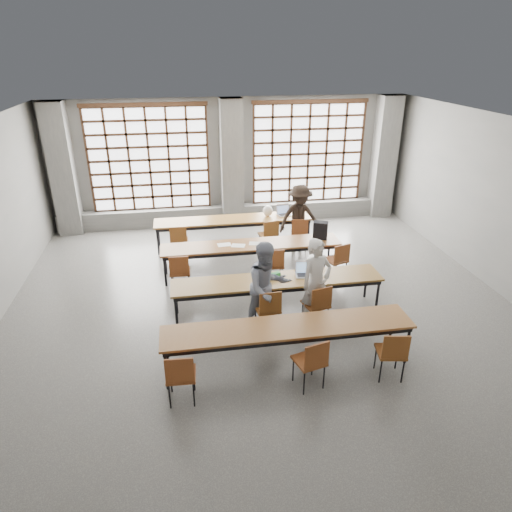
# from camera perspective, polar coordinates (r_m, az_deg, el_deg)

# --- Properties ---
(floor) EXTENTS (11.00, 11.00, 0.00)m
(floor) POSITION_cam_1_polar(r_m,az_deg,el_deg) (8.85, 1.28, -7.61)
(floor) COLOR #51514F
(floor) RESTS_ON ground
(ceiling) EXTENTS (11.00, 11.00, 0.00)m
(ceiling) POSITION_cam_1_polar(r_m,az_deg,el_deg) (7.57, 1.53, 15.36)
(ceiling) COLOR silver
(ceiling) RESTS_ON floor
(wall_back) EXTENTS (10.00, 0.00, 10.00)m
(wall_back) POSITION_cam_1_polar(r_m,az_deg,el_deg) (13.25, -3.19, 11.73)
(wall_back) COLOR slate
(wall_back) RESTS_ON floor
(column_left) EXTENTS (0.60, 0.55, 3.50)m
(column_left) POSITION_cam_1_polar(r_m,az_deg,el_deg) (13.26, -23.04, 9.83)
(column_left) COLOR #5B5B59
(column_left) RESTS_ON floor
(column_mid) EXTENTS (0.60, 0.55, 3.50)m
(column_mid) POSITION_cam_1_polar(r_m,az_deg,el_deg) (12.98, -3.04, 11.46)
(column_mid) COLOR #5B5B59
(column_mid) RESTS_ON floor
(column_right) EXTENTS (0.60, 0.55, 3.50)m
(column_right) POSITION_cam_1_polar(r_m,az_deg,el_deg) (14.20, 15.70, 11.75)
(column_right) COLOR #5B5B59
(column_right) RESTS_ON floor
(window_left) EXTENTS (3.32, 0.12, 3.00)m
(window_left) POSITION_cam_1_polar(r_m,az_deg,el_deg) (13.09, -13.20, 11.64)
(window_left) COLOR white
(window_left) RESTS_ON wall_back
(window_right) EXTENTS (3.32, 0.12, 3.00)m
(window_right) POSITION_cam_1_polar(r_m,az_deg,el_deg) (13.57, 6.54, 12.57)
(window_right) COLOR white
(window_right) RESTS_ON wall_back
(sill_ledge) EXTENTS (9.80, 0.35, 0.50)m
(sill_ledge) POSITION_cam_1_polar(r_m,az_deg,el_deg) (13.48, -2.94, 5.32)
(sill_ledge) COLOR #5B5B59
(sill_ledge) RESTS_ON floor
(desk_row_a) EXTENTS (4.00, 0.70, 0.73)m
(desk_row_a) POSITION_cam_1_polar(r_m,az_deg,el_deg) (11.70, -2.83, 4.38)
(desk_row_a) COLOR brown
(desk_row_a) RESTS_ON floor
(desk_row_b) EXTENTS (4.00, 0.70, 0.73)m
(desk_row_b) POSITION_cam_1_polar(r_m,az_deg,el_deg) (10.18, -0.59, 1.20)
(desk_row_b) COLOR brown
(desk_row_b) RESTS_ON floor
(desk_row_c) EXTENTS (4.00, 0.70, 0.73)m
(desk_row_c) POSITION_cam_1_polar(r_m,az_deg,el_deg) (8.66, 2.69, -3.30)
(desk_row_c) COLOR brown
(desk_row_c) RESTS_ON floor
(desk_row_d) EXTENTS (4.00, 0.70, 0.73)m
(desk_row_d) POSITION_cam_1_polar(r_m,az_deg,el_deg) (7.31, 4.03, -9.14)
(desk_row_d) COLOR brown
(desk_row_d) RESTS_ON floor
(chair_back_left) EXTENTS (0.44, 0.44, 0.88)m
(chair_back_left) POSITION_cam_1_polar(r_m,az_deg,el_deg) (11.09, -9.63, 2.16)
(chair_back_left) COLOR brown
(chair_back_left) RESTS_ON floor
(chair_back_mid) EXTENTS (0.49, 0.49, 0.88)m
(chair_back_mid) POSITION_cam_1_polar(r_m,az_deg,el_deg) (11.28, 1.69, 2.92)
(chair_back_mid) COLOR brown
(chair_back_mid) RESTS_ON floor
(chair_back_right) EXTENTS (0.50, 0.51, 0.88)m
(chair_back_right) POSITION_cam_1_polar(r_m,az_deg,el_deg) (11.45, 5.47, 3.15)
(chair_back_right) COLOR brown
(chair_back_right) RESTS_ON floor
(chair_mid_left) EXTENTS (0.44, 0.44, 0.88)m
(chair_mid_left) POSITION_cam_1_polar(r_m,az_deg,el_deg) (9.56, -9.52, -1.66)
(chair_mid_left) COLOR brown
(chair_mid_left) RESTS_ON floor
(chair_mid_centre) EXTENTS (0.45, 0.46, 0.88)m
(chair_mid_centre) POSITION_cam_1_polar(r_m,az_deg,el_deg) (9.73, 2.29, -0.81)
(chair_mid_centre) COLOR maroon
(chair_mid_centre) RESTS_ON floor
(chair_mid_right) EXTENTS (0.52, 0.53, 0.88)m
(chair_mid_right) POSITION_cam_1_polar(r_m,az_deg,el_deg) (10.10, 10.24, -0.20)
(chair_mid_right) COLOR brown
(chair_mid_right) RESTS_ON floor
(chair_front_left) EXTENTS (0.46, 0.46, 0.88)m
(chair_front_left) POSITION_cam_1_polar(r_m,az_deg,el_deg) (8.14, 1.58, -6.32)
(chair_front_left) COLOR brown
(chair_front_left) RESTS_ON floor
(chair_front_right) EXTENTS (0.50, 0.51, 0.88)m
(chair_front_right) POSITION_cam_1_polar(r_m,az_deg,el_deg) (8.34, 7.76, -5.72)
(chair_front_right) COLOR brown
(chair_front_right) RESTS_ON floor
(chair_near_left) EXTENTS (0.44, 0.45, 0.88)m
(chair_near_left) POSITION_cam_1_polar(r_m,az_deg,el_deg) (6.73, -9.42, -14.26)
(chair_near_left) COLOR brown
(chair_near_left) RESTS_ON floor
(chair_near_mid) EXTENTS (0.51, 0.51, 0.88)m
(chair_near_mid) POSITION_cam_1_polar(r_m,az_deg,el_deg) (6.95, 7.02, -12.66)
(chair_near_mid) COLOR brown
(chair_near_mid) RESTS_ON floor
(chair_near_right) EXTENTS (0.49, 0.49, 0.88)m
(chair_near_right) POSITION_cam_1_polar(r_m,az_deg,el_deg) (7.37, 16.72, -11.23)
(chair_near_right) COLOR brown
(chair_near_right) RESTS_ON floor
(student_male) EXTENTS (0.72, 0.59, 1.70)m
(student_male) POSITION_cam_1_polar(r_m,az_deg,el_deg) (8.29, 7.51, -3.42)
(student_male) COLOR silver
(student_male) RESTS_ON floor
(student_female) EXTENTS (0.99, 0.87, 1.71)m
(student_female) POSITION_cam_1_polar(r_m,az_deg,el_deg) (8.09, 1.38, -3.94)
(student_female) COLOR #19274D
(student_female) RESTS_ON floor
(student_back) EXTENTS (1.19, 0.82, 1.68)m
(student_back) POSITION_cam_1_polar(r_m,az_deg,el_deg) (11.46, 5.46, 4.79)
(student_back) COLOR black
(student_back) RESTS_ON floor
(laptop_front) EXTENTS (0.40, 0.35, 0.26)m
(laptop_front) POSITION_cam_1_polar(r_m,az_deg,el_deg) (8.82, 6.11, -1.94)
(laptop_front) COLOR #BBBBC0
(laptop_front) RESTS_ON desk_row_c
(laptop_back) EXTENTS (0.41, 0.37, 0.26)m
(laptop_back) POSITION_cam_1_polar(r_m,az_deg,el_deg) (11.97, 3.50, 5.50)
(laptop_back) COLOR #BABBC0
(laptop_back) RESTS_ON desk_row_a
(mouse) EXTENTS (0.10, 0.07, 0.04)m
(mouse) POSITION_cam_1_polar(r_m,az_deg,el_deg) (8.84, 8.77, -2.36)
(mouse) COLOR white
(mouse) RESTS_ON desk_row_c
(green_box) EXTENTS (0.27, 0.18, 0.09)m
(green_box) POSITION_cam_1_polar(r_m,az_deg,el_deg) (8.67, 2.27, -2.44)
(green_box) COLOR #2F8F41
(green_box) RESTS_ON desk_row_c
(phone) EXTENTS (0.14, 0.09, 0.01)m
(phone) POSITION_cam_1_polar(r_m,az_deg,el_deg) (8.58, 4.02, -3.08)
(phone) COLOR black
(phone) RESTS_ON desk_row_c
(paper_sheet_a) EXTENTS (0.31, 0.23, 0.00)m
(paper_sheet_a) POSITION_cam_1_polar(r_m,az_deg,el_deg) (10.13, -3.99, 1.42)
(paper_sheet_a) COLOR white
(paper_sheet_a) RESTS_ON desk_row_b
(paper_sheet_b) EXTENTS (0.34, 0.29, 0.00)m
(paper_sheet_b) POSITION_cam_1_polar(r_m,az_deg,el_deg) (10.07, -2.23, 1.31)
(paper_sheet_b) COLOR white
(paper_sheet_b) RESTS_ON desk_row_b
(paper_sheet_c) EXTENTS (0.34, 0.27, 0.00)m
(paper_sheet_c) POSITION_cam_1_polar(r_m,az_deg,el_deg) (10.17, -0.04, 1.58)
(paper_sheet_c) COLOR silver
(paper_sheet_c) RESTS_ON desk_row_b
(backpack) EXTENTS (0.37, 0.31, 0.40)m
(backpack) POSITION_cam_1_polar(r_m,az_deg,el_deg) (10.47, 8.05, 3.21)
(backpack) COLOR black
(backpack) RESTS_ON desk_row_b
(plastic_bag) EXTENTS (0.29, 0.25, 0.29)m
(plastic_bag) POSITION_cam_1_polar(r_m,az_deg,el_deg) (11.80, 1.48, 5.67)
(plastic_bag) COLOR white
(plastic_bag) RESTS_ON desk_row_a
(red_pouch) EXTENTS (0.21, 0.10, 0.06)m
(red_pouch) POSITION_cam_1_polar(r_m,az_deg,el_deg) (6.82, -9.37, -14.08)
(red_pouch) COLOR #AE2E15
(red_pouch) RESTS_ON chair_near_left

